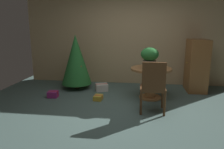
% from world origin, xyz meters
% --- Properties ---
extents(ground_plane, '(6.60, 6.60, 0.00)m').
position_xyz_m(ground_plane, '(0.00, 0.00, 0.00)').
color(ground_plane, '#4C6660').
extents(back_wall_panel, '(6.00, 0.10, 2.60)m').
position_xyz_m(back_wall_panel, '(0.00, 2.20, 1.30)').
color(back_wall_panel, tan).
rests_on(back_wall_panel, ground_plane).
extents(round_dining_table, '(0.91, 0.91, 0.71)m').
position_xyz_m(round_dining_table, '(0.49, 0.88, 0.46)').
color(round_dining_table, '#9E6B3D').
rests_on(round_dining_table, ground_plane).
extents(flower_vase, '(0.39, 0.39, 0.46)m').
position_xyz_m(flower_vase, '(0.44, 0.80, 0.97)').
color(flower_vase, '#665B51').
rests_on(flower_vase, round_dining_table).
extents(wooden_chair_near, '(0.47, 0.44, 1.00)m').
position_xyz_m(wooden_chair_near, '(0.49, 0.02, 0.55)').
color(wooden_chair_near, brown).
rests_on(wooden_chair_near, ground_plane).
extents(holiday_tree, '(0.78, 0.78, 1.41)m').
position_xyz_m(holiday_tree, '(-1.41, 1.45, 0.77)').
color(holiday_tree, brown).
rests_on(holiday_tree, ground_plane).
extents(gift_box_gold, '(0.19, 0.25, 0.10)m').
position_xyz_m(gift_box_gold, '(-0.67, 0.61, 0.05)').
color(gift_box_gold, gold).
rests_on(gift_box_gold, ground_plane).
extents(gift_box_cream, '(0.37, 0.34, 0.18)m').
position_xyz_m(gift_box_cream, '(-0.71, 1.31, 0.09)').
color(gift_box_cream, silver).
rests_on(gift_box_cream, ground_plane).
extents(gift_box_purple, '(0.24, 0.21, 0.14)m').
position_xyz_m(gift_box_purple, '(-1.75, 0.65, 0.07)').
color(gift_box_purple, '#9E287A').
rests_on(gift_box_purple, ground_plane).
extents(wooden_cabinet, '(0.48, 0.69, 1.30)m').
position_xyz_m(wooden_cabinet, '(1.65, 1.63, 0.65)').
color(wooden_cabinet, brown).
rests_on(wooden_cabinet, ground_plane).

